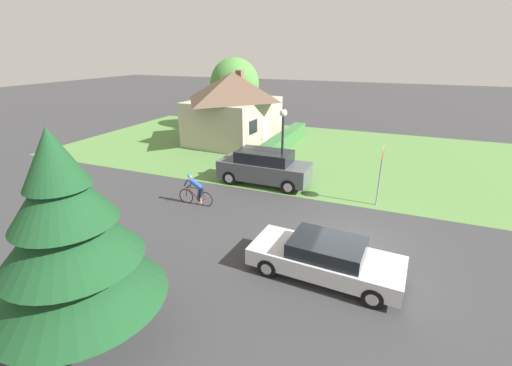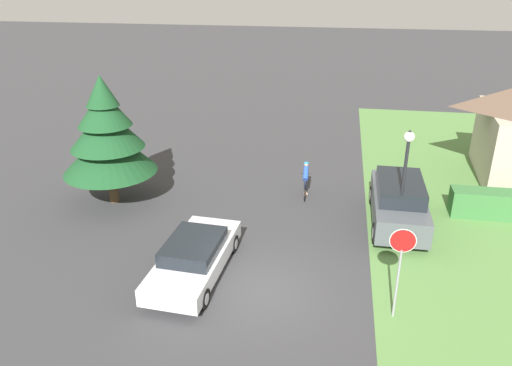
# 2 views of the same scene
# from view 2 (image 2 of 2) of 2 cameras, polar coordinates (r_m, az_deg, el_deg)

# --- Properties ---
(ground_plane) EXTENTS (140.00, 140.00, 0.00)m
(ground_plane) POSITION_cam_2_polar(r_m,az_deg,el_deg) (15.75, 0.08, -12.17)
(ground_plane) COLOR #38383A
(sedan_left_lane) EXTENTS (2.14, 4.80, 1.27)m
(sedan_left_lane) POSITION_cam_2_polar(r_m,az_deg,el_deg) (16.26, -7.06, -8.36)
(sedan_left_lane) COLOR silver
(sedan_left_lane) RESTS_ON ground
(cyclist) EXTENTS (0.44, 1.73, 1.49)m
(cyclist) POSITION_cam_2_polar(r_m,az_deg,el_deg) (21.52, 5.68, 0.31)
(cyclist) COLOR black
(cyclist) RESTS_ON ground
(parked_suv_right) EXTENTS (1.99, 4.80, 1.81)m
(parked_suv_right) POSITION_cam_2_polar(r_m,az_deg,el_deg) (19.79, 15.97, -2.11)
(parked_suv_right) COLOR #4C5156
(parked_suv_right) RESTS_ON ground
(stop_sign) EXTENTS (0.71, 0.07, 2.84)m
(stop_sign) POSITION_cam_2_polar(r_m,az_deg,el_deg) (14.16, 16.22, -8.04)
(stop_sign) COLOR gray
(stop_sign) RESTS_ON ground
(street_lamp) EXTENTS (0.38, 0.38, 4.11)m
(street_lamp) POSITION_cam_2_polar(r_m,az_deg,el_deg) (18.10, 16.77, 2.32)
(street_lamp) COLOR black
(street_lamp) RESTS_ON ground
(conifer_tall_near) EXTENTS (3.79, 3.79, 5.37)m
(conifer_tall_near) POSITION_cam_2_polar(r_m,az_deg,el_deg) (20.94, -16.68, 5.19)
(conifer_tall_near) COLOR #4C3823
(conifer_tall_near) RESTS_ON ground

